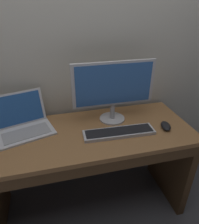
% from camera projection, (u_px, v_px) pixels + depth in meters
% --- Properties ---
extents(ground_plane, '(14.00, 14.00, 0.00)m').
position_uv_depth(ground_plane, '(90.00, 204.00, 1.73)').
color(ground_plane, '#4C4C51').
extents(back_wall, '(4.30, 0.04, 2.70)m').
position_uv_depth(back_wall, '(75.00, 29.00, 1.37)').
color(back_wall, beige).
rests_on(back_wall, ground).
extents(desk, '(1.44, 0.58, 0.75)m').
position_uv_depth(desk, '(89.00, 160.00, 1.48)').
color(desk, olive).
rests_on(desk, ground).
extents(laptop_silver, '(0.41, 0.37, 0.24)m').
position_uv_depth(laptop_silver, '(23.00, 123.00, 1.36)').
color(laptop_silver, silver).
rests_on(laptop_silver, desk).
extents(external_monitor, '(0.57, 0.18, 0.44)m').
position_uv_depth(external_monitor, '(114.00, 88.00, 1.38)').
color(external_monitor, '#B7B7BC').
rests_on(external_monitor, desk).
extents(wired_keyboard, '(0.48, 0.14, 0.03)m').
position_uv_depth(wired_keyboard, '(119.00, 132.00, 1.34)').
color(wired_keyboard, '#BCBCC1').
rests_on(wired_keyboard, desk).
extents(computer_mouse, '(0.09, 0.13, 0.04)m').
position_uv_depth(computer_mouse, '(166.00, 126.00, 1.40)').
color(computer_mouse, black).
rests_on(computer_mouse, desk).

